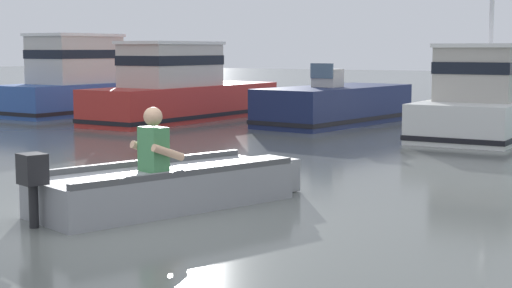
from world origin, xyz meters
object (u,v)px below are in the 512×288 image
(moored_boat_blue, at_px, (84,84))
(mooring_buoy, at_px, (150,143))
(moored_boat_navy, at_px, (335,106))
(moored_boat_white, at_px, (488,102))
(rowboat_with_person, at_px, (170,186))
(moored_boat_red, at_px, (181,91))

(moored_boat_blue, height_order, mooring_buoy, moored_boat_blue)
(moored_boat_navy, xyz_separation_m, moored_boat_white, (3.97, -0.88, 0.28))
(moored_boat_blue, height_order, moored_boat_navy, moored_boat_blue)
(moored_boat_white, bearing_deg, rowboat_with_person, -97.60)
(mooring_buoy, bearing_deg, rowboat_with_person, -49.82)
(moored_boat_white, height_order, mooring_buoy, moored_boat_white)
(rowboat_with_person, xyz_separation_m, moored_boat_navy, (-2.68, 10.59, 0.20))
(moored_boat_blue, height_order, moored_boat_white, moored_boat_white)
(moored_boat_navy, bearing_deg, moored_boat_blue, -175.91)
(rowboat_with_person, bearing_deg, moored_boat_white, 82.40)
(moored_boat_navy, bearing_deg, moored_boat_white, -12.55)
(moored_boat_red, height_order, mooring_buoy, moored_boat_red)
(moored_boat_red, distance_m, moored_boat_navy, 4.04)
(rowboat_with_person, distance_m, moored_boat_white, 9.80)
(rowboat_with_person, height_order, moored_boat_red, moored_boat_red)
(moored_boat_white, bearing_deg, moored_boat_navy, 167.45)
(moored_boat_white, bearing_deg, moored_boat_red, -178.77)
(moored_boat_navy, distance_m, mooring_buoy, 6.89)
(moored_boat_red, bearing_deg, moored_boat_white, 1.23)
(moored_boat_navy, relative_size, moored_boat_white, 0.92)
(rowboat_with_person, distance_m, moored_boat_red, 11.59)
(mooring_buoy, bearing_deg, moored_boat_red, 120.51)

